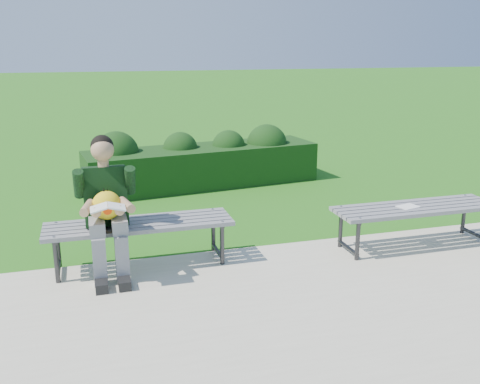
{
  "coord_description": "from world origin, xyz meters",
  "views": [
    {
      "loc": [
        -1.52,
        -5.16,
        2.14
      ],
      "look_at": [
        -0.06,
        -0.11,
        0.68
      ],
      "focal_mm": 40.0,
      "sensor_mm": 36.0,
      "label": 1
    }
  ],
  "objects_px": {
    "hedge": "(201,161)",
    "seated_boy": "(106,203)",
    "paper_sheet": "(408,207)",
    "bench_right": "(416,211)",
    "bench_left": "(140,228)"
  },
  "relations": [
    {
      "from": "bench_right",
      "to": "paper_sheet",
      "type": "relative_size",
      "value": 7.1
    },
    {
      "from": "hedge",
      "to": "seated_boy",
      "type": "relative_size",
      "value": 2.8
    },
    {
      "from": "seated_boy",
      "to": "paper_sheet",
      "type": "bearing_deg",
      "value": -3.34
    },
    {
      "from": "bench_left",
      "to": "seated_boy",
      "type": "xyz_separation_m",
      "value": [
        -0.3,
        -0.1,
        0.3
      ]
    },
    {
      "from": "hedge",
      "to": "seated_boy",
      "type": "height_order",
      "value": "seated_boy"
    },
    {
      "from": "hedge",
      "to": "seated_boy",
      "type": "distance_m",
      "value": 3.48
    },
    {
      "from": "bench_right",
      "to": "paper_sheet",
      "type": "xyz_separation_m",
      "value": [
        -0.1,
        0.0,
        0.06
      ]
    },
    {
      "from": "bench_left",
      "to": "bench_right",
      "type": "xyz_separation_m",
      "value": [
        2.9,
        -0.28,
        0.0
      ]
    },
    {
      "from": "paper_sheet",
      "to": "hedge",
      "type": "bearing_deg",
      "value": 115.21
    },
    {
      "from": "hedge",
      "to": "seated_boy",
      "type": "bearing_deg",
      "value": -116.64
    },
    {
      "from": "hedge",
      "to": "bench_left",
      "type": "height_order",
      "value": "hedge"
    },
    {
      "from": "bench_right",
      "to": "paper_sheet",
      "type": "height_order",
      "value": "bench_right"
    },
    {
      "from": "hedge",
      "to": "paper_sheet",
      "type": "bearing_deg",
      "value": -64.79
    },
    {
      "from": "bench_right",
      "to": "seated_boy",
      "type": "distance_m",
      "value": 3.22
    },
    {
      "from": "paper_sheet",
      "to": "seated_boy",
      "type": "bearing_deg",
      "value": 176.66
    }
  ]
}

